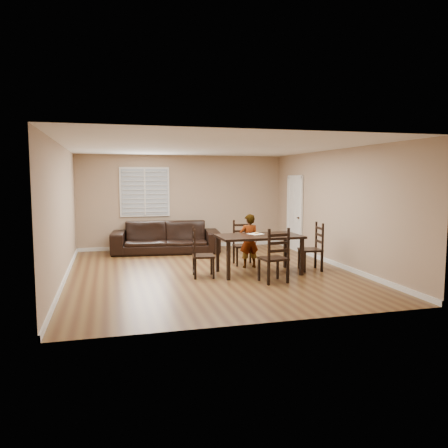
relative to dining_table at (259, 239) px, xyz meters
The scene contains 11 objects.
ground 1.30m from the dining_table, 157.14° to the left, with size 7.00×7.00×0.00m, color brown.
room 1.54m from the dining_table, 147.95° to the left, with size 6.04×7.04×2.72m.
dining_table is the anchor object (origin of this frame).
chair_near 1.15m from the dining_table, 90.51° to the left, with size 0.51×0.48×1.05m.
chair_far 0.97m from the dining_table, 87.86° to the right, with size 0.55×0.52×1.09m.
chair_left 1.37m from the dining_table, behind, with size 0.48×0.51×1.02m.
chair_right 1.37m from the dining_table, ahead, with size 0.50×0.53×1.07m.
child 0.65m from the dining_table, 91.18° to the left, with size 0.45×0.29×1.23m, color gray.
napkin 0.22m from the dining_table, 91.18° to the left, with size 0.29×0.29×0.00m, color beige.
donut 0.23m from the dining_table, 84.83° to the left, with size 0.10×0.10×0.04m.
sofa 3.55m from the dining_table, 116.63° to the left, with size 2.90×1.14×0.85m, color black.
Camera 1 is at (-2.11, -9.14, 2.04)m, focal length 35.00 mm.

